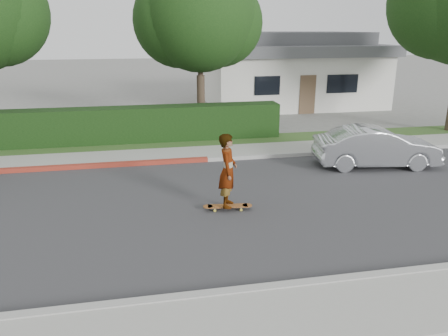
% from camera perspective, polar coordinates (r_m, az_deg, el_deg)
% --- Properties ---
extents(ground, '(120.00, 120.00, 0.00)m').
position_cam_1_polar(ground, '(11.59, -3.88, -5.24)').
color(ground, slate).
rests_on(ground, ground).
extents(road, '(60.00, 8.00, 0.01)m').
position_cam_1_polar(road, '(11.59, -3.88, -5.22)').
color(road, '#2D2D30').
rests_on(road, ground).
extents(curb_near, '(60.00, 0.20, 0.15)m').
position_cam_1_polar(curb_near, '(7.98, 0.08, -16.16)').
color(curb_near, '#9E9E99').
rests_on(curb_near, ground).
extents(sidewalk_near, '(60.00, 1.60, 0.12)m').
position_cam_1_polar(sidewalk_near, '(7.28, 1.55, -20.14)').
color(sidewalk_near, gray).
rests_on(sidewalk_near, ground).
extents(curb_far, '(60.00, 0.20, 0.15)m').
position_cam_1_polar(curb_far, '(15.41, -5.85, 0.92)').
color(curb_far, '#9E9E99').
rests_on(curb_far, ground).
extents(curb_red_section, '(12.00, 0.21, 0.15)m').
position_cam_1_polar(curb_red_section, '(15.80, -24.21, -0.17)').
color(curb_red_section, maroon).
rests_on(curb_red_section, ground).
extents(sidewalk_far, '(60.00, 1.60, 0.12)m').
position_cam_1_polar(sidewalk_far, '(16.27, -6.16, 1.77)').
color(sidewalk_far, gray).
rests_on(sidewalk_far, ground).
extents(planting_strip, '(60.00, 1.60, 0.10)m').
position_cam_1_polar(planting_strip, '(17.81, -6.63, 3.14)').
color(planting_strip, '#2D4C1E').
rests_on(planting_strip, ground).
extents(hedge, '(15.00, 1.00, 1.50)m').
position_cam_1_polar(hedge, '(18.27, -16.32, 5.16)').
color(hedge, black).
rests_on(hedge, ground).
extents(tree_center, '(5.66, 4.84, 7.44)m').
position_cam_1_polar(tree_center, '(19.97, -3.32, 18.88)').
color(tree_center, '#33261C').
rests_on(tree_center, ground).
extents(house, '(10.60, 8.60, 4.30)m').
position_cam_1_polar(house, '(28.27, 8.31, 12.72)').
color(house, beige).
rests_on(house, ground).
extents(skateboard, '(1.30, 0.40, 0.12)m').
position_cam_1_polar(skateboard, '(11.39, 0.49, -5.01)').
color(skateboard, gold).
rests_on(skateboard, ground).
extents(skateboarder, '(0.64, 0.80, 1.92)m').
position_cam_1_polar(skateboarder, '(11.05, 0.50, -0.34)').
color(skateboarder, white).
rests_on(skateboarder, skateboard).
extents(car_silver, '(4.29, 2.04, 1.36)m').
position_cam_1_polar(car_silver, '(15.68, 19.26, 2.59)').
color(car_silver, '#B8BABF').
rests_on(car_silver, ground).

